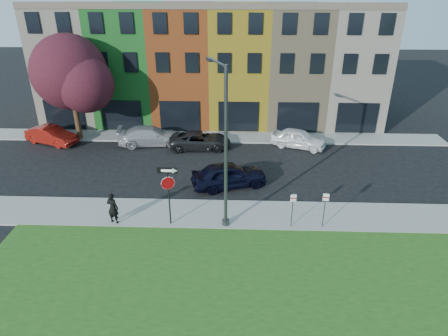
{
  "coord_description": "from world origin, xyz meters",
  "views": [
    {
      "loc": [
        -0.03,
        -16.32,
        12.42
      ],
      "look_at": [
        -0.78,
        4.0,
        2.52
      ],
      "focal_mm": 32.0,
      "sensor_mm": 36.0,
      "label": 1
    }
  ],
  "objects_px": {
    "man": "(113,208)",
    "sedan_near": "(229,175)",
    "stop_sign": "(168,185)",
    "street_lamp": "(224,150)"
  },
  "relations": [
    {
      "from": "stop_sign",
      "to": "man",
      "type": "relative_size",
      "value": 1.88
    },
    {
      "from": "sedan_near",
      "to": "stop_sign",
      "type": "bearing_deg",
      "value": 128.63
    },
    {
      "from": "man",
      "to": "street_lamp",
      "type": "xyz_separation_m",
      "value": [
        6.04,
        0.18,
        3.44
      ]
    },
    {
      "from": "man",
      "to": "sedan_near",
      "type": "xyz_separation_m",
      "value": [
        6.18,
        4.6,
        -0.21
      ]
    },
    {
      "from": "stop_sign",
      "to": "sedan_near",
      "type": "xyz_separation_m",
      "value": [
        3.07,
        4.62,
        -1.72
      ]
    },
    {
      "from": "sedan_near",
      "to": "street_lamp",
      "type": "bearing_deg",
      "value": 160.45
    },
    {
      "from": "stop_sign",
      "to": "street_lamp",
      "type": "relative_size",
      "value": 0.4
    },
    {
      "from": "stop_sign",
      "to": "man",
      "type": "xyz_separation_m",
      "value": [
        -3.11,
        0.02,
        -1.51
      ]
    },
    {
      "from": "man",
      "to": "street_lamp",
      "type": "distance_m",
      "value": 6.96
    },
    {
      "from": "man",
      "to": "sedan_near",
      "type": "relative_size",
      "value": 0.35
    }
  ]
}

